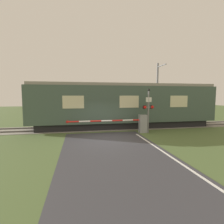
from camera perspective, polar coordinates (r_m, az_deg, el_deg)
The scene contains 6 objects.
ground_plane at distance 11.77m, azimuth -1.95°, elevation -8.82°, with size 80.00×80.00×0.00m, color #4C6033.
track_bed at distance 15.75m, azimuth -4.28°, elevation -5.13°, with size 36.00×3.20×0.13m.
train at distance 15.95m, azimuth 4.09°, elevation 2.24°, with size 16.41×3.02×3.95m.
crossing_barrier at distance 13.73m, azimuth 8.23°, elevation -3.66°, with size 6.13×0.44×1.39m.
signal_post at distance 13.79m, azimuth 11.82°, elevation 1.33°, with size 0.90×0.26×3.42m.
catenary_pole at distance 19.37m, azimuth 14.59°, elevation 6.42°, with size 0.20×1.90×6.31m.
Camera 1 is at (-1.76, -11.28, 2.88)m, focal length 28.00 mm.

